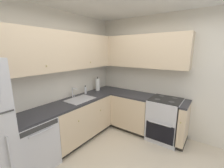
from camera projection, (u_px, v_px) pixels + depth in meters
wall_back at (50, 80)px, 2.81m from camera, size 3.54×0.05×2.62m
wall_right at (168, 77)px, 3.23m from camera, size 0.05×3.52×2.62m
dishwasher at (33, 143)px, 2.35m from camera, size 0.60×0.63×0.85m
lower_cabinets_back at (80, 119)px, 3.15m from camera, size 1.41×0.62×0.85m
countertop_back at (79, 100)px, 3.06m from camera, size 2.62×0.60×0.03m
lower_cabinets_right at (139, 114)px, 3.45m from camera, size 0.62×1.62×0.85m
countertop_right at (140, 96)px, 3.35m from camera, size 0.60×1.62×0.03m
oven_range at (165, 119)px, 3.13m from camera, size 0.68×0.62×1.03m
upper_cabinets_back at (65, 51)px, 2.79m from camera, size 2.30×0.34×0.71m
upper_cabinets_right at (139, 51)px, 3.32m from camera, size 0.32×2.14×0.71m
sink at (80, 101)px, 3.05m from camera, size 0.57×0.40×0.10m
faucet at (73, 92)px, 3.13m from camera, size 0.07×0.16×0.22m
soap_bottle at (85, 90)px, 3.43m from camera, size 0.05×0.05×0.20m
paper_towel_roll at (98, 85)px, 3.73m from camera, size 0.11×0.11×0.36m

